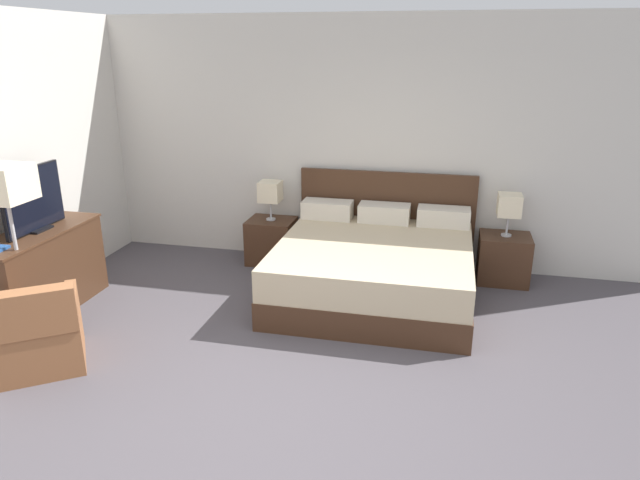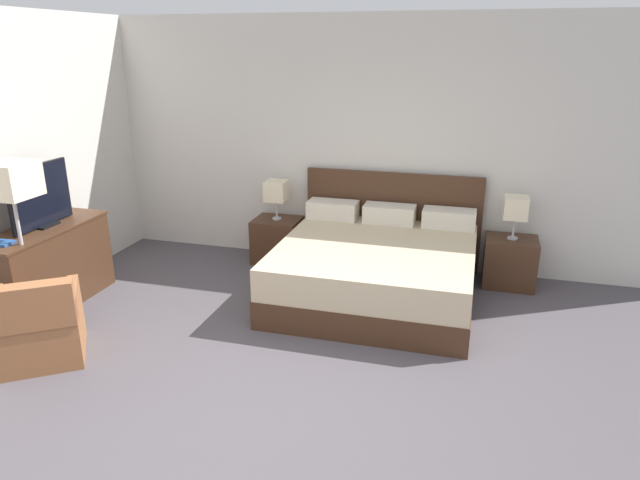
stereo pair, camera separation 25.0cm
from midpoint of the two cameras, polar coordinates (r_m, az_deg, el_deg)
name	(u,v)px [view 1 (the left image)]	position (r m, az deg, el deg)	size (l,w,h in m)	color
ground_plane	(276,430)	(4.12, -6.29, -18.42)	(10.03, 10.03, 0.00)	#4C474C
wall_back	(359,144)	(6.63, 2.85, 9.58)	(7.27, 0.06, 2.83)	beige
wall_left	(2,166)	(6.21, -30.24, 6.40)	(0.06, 5.14, 2.83)	beige
bed	(375,266)	(5.90, 4.27, -2.67)	(2.02, 2.00, 1.12)	#422819
nightstand_left	(272,241)	(6.85, -5.91, -0.10)	(0.54, 0.46, 0.53)	#422819
nightstand_right	(503,259)	(6.54, 16.84, -1.80)	(0.54, 0.46, 0.53)	#422819
table_lamp_left	(270,192)	(6.68, -6.08, 4.80)	(0.24, 0.24, 0.46)	#B7B7BC
table_lamp_right	(509,206)	(6.36, 17.35, 3.29)	(0.24, 0.24, 0.46)	#B7B7BC
dresser	(40,271)	(6.18, -27.25, -2.80)	(0.52, 1.40, 0.82)	#422819
tv	(33,200)	(6.03, -27.86, 3.53)	(0.18, 0.77, 0.61)	black
armchair_by_window	(36,335)	(5.22, -27.81, -8.42)	(0.95, 0.96, 0.76)	#935B38
floor_lamp	(6,192)	(5.49, -30.07, 4.14)	(0.38, 0.38, 1.55)	#B7B7BC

